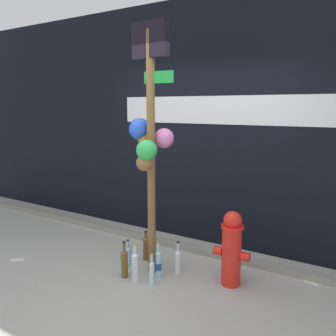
# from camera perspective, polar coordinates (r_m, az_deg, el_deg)

# --- Properties ---
(ground_plane) EXTENTS (14.00, 14.00, 0.00)m
(ground_plane) POSITION_cam_1_polar(r_m,az_deg,el_deg) (3.62, -5.17, -20.69)
(ground_plane) COLOR #9E9B93
(building_wall) EXTENTS (10.00, 0.21, 3.26)m
(building_wall) POSITION_cam_1_polar(r_m,az_deg,el_deg) (4.55, 6.74, 7.41)
(building_wall) COLOR black
(building_wall) RESTS_ON ground_plane
(curb_strip) EXTENTS (8.00, 0.12, 0.08)m
(curb_strip) POSITION_cam_1_polar(r_m,az_deg,el_deg) (4.50, 3.77, -13.52)
(curb_strip) COLOR gray
(curb_strip) RESTS_ON ground_plane
(memorial_post) EXTENTS (0.57, 0.49, 2.72)m
(memorial_post) POSITION_cam_1_polar(r_m,az_deg,el_deg) (3.56, -3.29, 6.46)
(memorial_post) COLOR brown
(memorial_post) RESTS_ON ground_plane
(fire_hydrant) EXTENTS (0.39, 0.24, 0.81)m
(fire_hydrant) POSITION_cam_1_polar(r_m,az_deg,el_deg) (3.64, 10.90, -13.36)
(fire_hydrant) COLOR red
(fire_hydrant) RESTS_ON ground_plane
(bottle_0) EXTENTS (0.08, 0.08, 0.42)m
(bottle_0) POSITION_cam_1_polar(r_m,az_deg,el_deg) (3.84, -7.51, -15.86)
(bottle_0) COLOR brown
(bottle_0) RESTS_ON ground_plane
(bottle_1) EXTENTS (0.06, 0.06, 0.40)m
(bottle_1) POSITION_cam_1_polar(r_m,az_deg,el_deg) (3.81, -1.65, -16.20)
(bottle_1) COLOR #93CCE0
(bottle_1) RESTS_ON ground_plane
(bottle_2) EXTENTS (0.07, 0.07, 0.32)m
(bottle_2) POSITION_cam_1_polar(r_m,az_deg,el_deg) (4.10, -6.87, -14.71)
(bottle_2) COLOR #93CCE0
(bottle_2) RESTS_ON ground_plane
(bottle_3) EXTENTS (0.07, 0.07, 0.29)m
(bottle_3) POSITION_cam_1_polar(r_m,az_deg,el_deg) (4.03, -2.69, -15.48)
(bottle_3) COLOR #337038
(bottle_3) RESTS_ON ground_plane
(bottle_4) EXTENTS (0.06, 0.06, 0.34)m
(bottle_4) POSITION_cam_1_polar(r_m,az_deg,el_deg) (3.69, -2.81, -17.42)
(bottle_4) COLOR #B2DBEA
(bottle_4) RESTS_ON ground_plane
(bottle_5) EXTENTS (0.08, 0.08, 0.41)m
(bottle_5) POSITION_cam_1_polar(r_m,az_deg,el_deg) (3.76, -5.69, -16.43)
(bottle_5) COLOR silver
(bottle_5) RESTS_ON ground_plane
(bottle_6) EXTENTS (0.07, 0.07, 0.37)m
(bottle_6) POSITION_cam_1_polar(r_m,az_deg,el_deg) (4.21, -3.81, -13.51)
(bottle_6) COLOR brown
(bottle_6) RESTS_ON ground_plane
(bottle_7) EXTENTS (0.08, 0.08, 0.37)m
(bottle_7) POSITION_cam_1_polar(r_m,az_deg,el_deg) (3.92, 1.72, -15.65)
(bottle_7) COLOR silver
(bottle_7) RESTS_ON ground_plane
(litter_0) EXTENTS (0.17, 0.16, 0.01)m
(litter_0) POSITION_cam_1_polar(r_m,az_deg,el_deg) (4.65, -24.47, -14.16)
(litter_0) COLOR silver
(litter_0) RESTS_ON ground_plane
(litter_2) EXTENTS (0.16, 0.09, 0.01)m
(litter_2) POSITION_cam_1_polar(r_m,az_deg,el_deg) (4.08, 23.40, -17.65)
(litter_2) COLOR silver
(litter_2) RESTS_ON ground_plane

